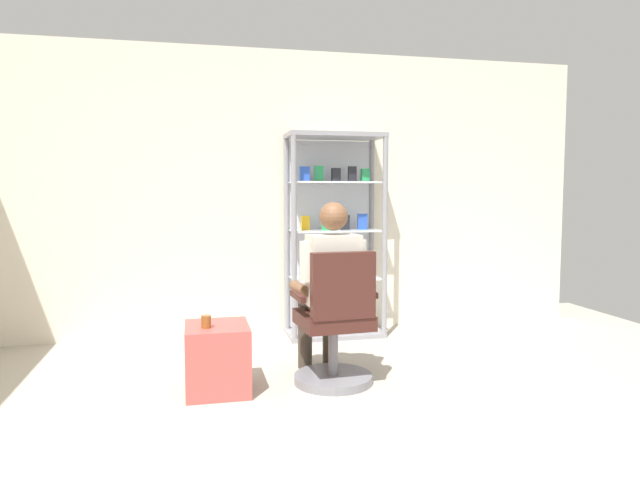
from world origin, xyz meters
The scene contains 7 objects.
ground_plane centered at (0.00, 0.00, 0.00)m, with size 7.20×7.20×0.00m, color #B2A899.
back_wall centered at (0.00, 3.00, 1.35)m, with size 6.00×0.10×2.70m, color silver.
display_cabinet_main centered at (0.40, 2.76, 0.97)m, with size 0.90×0.45×1.90m.
office_chair centered at (0.06, 1.33, 0.39)m, with size 0.58×0.56×0.96m.
seated_shopkeeper centered at (0.05, 1.50, 0.71)m, with size 0.51×0.58×1.29m.
storage_crate centered at (-0.75, 1.40, 0.23)m, with size 0.43×0.47×0.46m, color #B24C47.
tea_glass centered at (-0.83, 1.33, 0.50)m, with size 0.07×0.07×0.08m, color brown.
Camera 1 is at (-0.90, -2.44, 1.36)m, focal length 31.77 mm.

